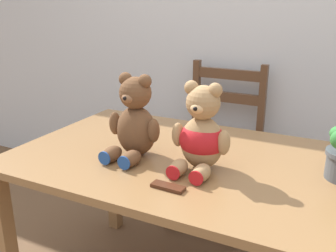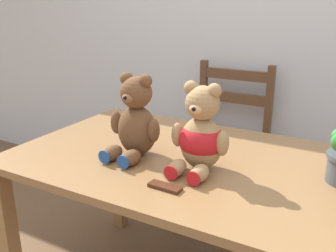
# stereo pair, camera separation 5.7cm
# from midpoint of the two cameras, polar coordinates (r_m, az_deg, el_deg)

# --- Properties ---
(wall_back) EXTENTS (8.00, 0.04, 2.60)m
(wall_back) POSITION_cam_midpoint_polar(r_m,az_deg,el_deg) (2.31, 14.25, 18.01)
(wall_back) COLOR silver
(wall_back) RESTS_ON ground_plane
(dining_table) EXTENTS (1.44, 0.86, 0.72)m
(dining_table) POSITION_cam_midpoint_polar(r_m,az_deg,el_deg) (1.49, 3.19, -8.19)
(dining_table) COLOR olive
(dining_table) RESTS_ON ground_plane
(wooden_chair_behind) EXTENTS (0.46, 0.44, 0.95)m
(wooden_chair_behind) POSITION_cam_midpoint_polar(r_m,az_deg,el_deg) (2.26, 6.93, -2.87)
(wooden_chair_behind) COLOR brown
(wooden_chair_behind) RESTS_ON ground_plane
(teddy_bear_left) EXTENTS (0.23, 0.23, 0.32)m
(teddy_bear_left) POSITION_cam_midpoint_polar(r_m,az_deg,el_deg) (1.44, -6.25, 0.67)
(teddy_bear_left) COLOR brown
(teddy_bear_left) RESTS_ON dining_table
(teddy_bear_right) EXTENTS (0.22, 0.23, 0.32)m
(teddy_bear_right) POSITION_cam_midpoint_polar(r_m,az_deg,el_deg) (1.33, 3.88, -1.42)
(teddy_bear_right) COLOR tan
(teddy_bear_right) RESTS_ON dining_table
(chocolate_bar) EXTENTS (0.11, 0.04, 0.01)m
(chocolate_bar) POSITION_cam_midpoint_polar(r_m,az_deg,el_deg) (1.23, -1.34, -9.27)
(chocolate_bar) COLOR #472314
(chocolate_bar) RESTS_ON dining_table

